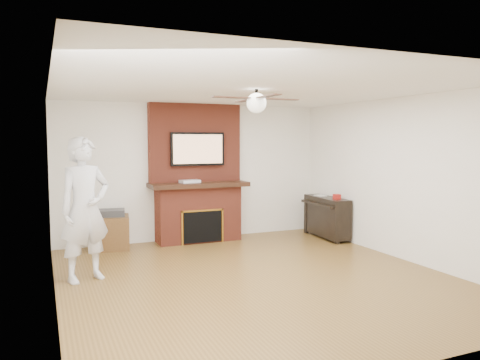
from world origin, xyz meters
name	(u,v)px	position (x,y,z in m)	size (l,w,h in m)	color
room_shell	(256,185)	(0.00, 0.00, 1.25)	(5.36, 5.86, 2.86)	brown
fireplace	(197,187)	(0.00, 2.55, 1.00)	(1.78, 0.64, 2.50)	maroon
tv	(198,149)	(0.00, 2.50, 1.68)	(1.00, 0.08, 0.60)	black
ceiling_fan	(256,102)	(0.00, 0.00, 2.33)	(1.21, 1.21, 0.31)	black
person	(85,209)	(-2.10, 0.77, 0.94)	(0.69, 0.46, 1.88)	silver
side_table	(111,231)	(-1.55, 2.48, 0.31)	(0.66, 0.66, 0.67)	#513317
piano	(326,216)	(2.31, 1.82, 0.41)	(0.50, 1.20, 0.86)	black
cable_box	(190,181)	(-0.17, 2.45, 1.10)	(0.35, 0.20, 0.05)	silver
candle_orange	(198,240)	(-0.07, 2.30, 0.05)	(0.07, 0.07, 0.11)	#CB4617
candle_green	(202,240)	(0.04, 2.37, 0.04)	(0.08, 0.08, 0.08)	#378A38
candle_cream	(206,239)	(0.08, 2.32, 0.06)	(0.08, 0.08, 0.12)	beige
candle_blue	(216,239)	(0.27, 2.30, 0.04)	(0.06, 0.06, 0.09)	teal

